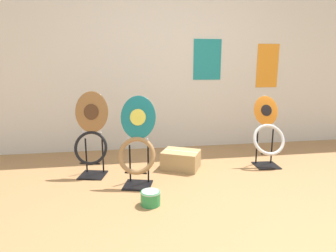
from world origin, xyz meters
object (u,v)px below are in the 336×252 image
(toilet_seat_display_teal_sax, at_px, (137,146))
(toilet_seat_display_woodgrain, at_px, (91,135))
(paint_can, at_px, (151,197))
(storage_box, at_px, (181,160))
(toilet_seat_display_orange_sun, at_px, (268,133))

(toilet_seat_display_teal_sax, bearing_deg, toilet_seat_display_woodgrain, 142.05)
(toilet_seat_display_teal_sax, height_order, toilet_seat_display_woodgrain, toilet_seat_display_woodgrain)
(paint_can, distance_m, storage_box, 1.00)
(toilet_seat_display_teal_sax, xyz_separation_m, paint_can, (0.08, -0.46, -0.35))
(toilet_seat_display_teal_sax, height_order, paint_can, toilet_seat_display_teal_sax)
(toilet_seat_display_teal_sax, bearing_deg, storage_box, 38.01)
(toilet_seat_display_woodgrain, distance_m, storage_box, 1.09)
(toilet_seat_display_teal_sax, relative_size, paint_can, 5.11)
(paint_can, height_order, storage_box, storage_box)
(toilet_seat_display_orange_sun, bearing_deg, paint_can, -151.93)
(paint_can, bearing_deg, toilet_seat_display_orange_sun, 28.07)
(toilet_seat_display_woodgrain, relative_size, paint_can, 5.22)
(toilet_seat_display_orange_sun, relative_size, toilet_seat_display_woodgrain, 0.90)
(toilet_seat_display_woodgrain, bearing_deg, toilet_seat_display_orange_sun, -0.56)
(toilet_seat_display_woodgrain, height_order, storage_box, toilet_seat_display_woodgrain)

